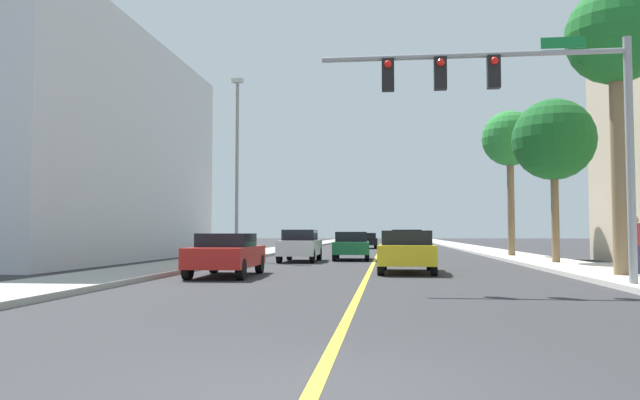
% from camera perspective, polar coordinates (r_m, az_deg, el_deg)
% --- Properties ---
extents(ground, '(192.00, 192.00, 0.00)m').
position_cam_1_polar(ground, '(47.22, 5.66, -4.75)').
color(ground, '#2D2D30').
extents(sidewalk_left, '(2.86, 168.00, 0.15)m').
position_cam_1_polar(sidewalk_left, '(47.94, -3.55, -4.65)').
color(sidewalk_left, '#9E9B93').
rests_on(sidewalk_left, ground).
extents(sidewalk_right, '(2.86, 168.00, 0.15)m').
position_cam_1_polar(sidewalk_right, '(47.73, 14.90, -4.56)').
color(sidewalk_right, beige).
rests_on(sidewalk_right, ground).
extents(lane_marking_center, '(0.16, 144.00, 0.01)m').
position_cam_1_polar(lane_marking_center, '(47.22, 5.65, -4.75)').
color(lane_marking_center, yellow).
rests_on(lane_marking_center, ground).
extents(traffic_signal_mast, '(7.75, 0.36, 6.16)m').
position_cam_1_polar(traffic_signal_mast, '(16.25, 18.60, 8.88)').
color(traffic_signal_mast, gray).
rests_on(traffic_signal_mast, sidewalk_right).
extents(street_lamp, '(0.56, 0.28, 8.87)m').
position_cam_1_polar(street_lamp, '(30.04, -7.84, 3.87)').
color(street_lamp, gray).
rests_on(street_lamp, sidewalk_left).
extents(palm_near, '(2.91, 2.91, 8.60)m').
position_cam_1_polar(palm_near, '(20.65, 26.14, 13.30)').
color(palm_near, brown).
rests_on(palm_near, sidewalk_right).
extents(palm_mid, '(3.43, 3.43, 6.87)m').
position_cam_1_polar(palm_mid, '(27.37, 21.20, 5.27)').
color(palm_mid, brown).
rests_on(palm_mid, sidewalk_right).
extents(palm_far, '(3.02, 3.02, 7.90)m').
position_cam_1_polar(palm_far, '(34.74, 17.50, 5.41)').
color(palm_far, brown).
rests_on(palm_far, sidewalk_right).
extents(car_black, '(1.96, 4.61, 1.35)m').
position_cam_1_polar(car_black, '(52.86, 4.43, -3.80)').
color(car_black, black).
rests_on(car_black, ground).
extents(car_white, '(1.80, 4.27, 1.52)m').
position_cam_1_polar(car_white, '(28.98, -1.88, -4.30)').
color(car_white, white).
rests_on(car_white, ground).
extents(car_yellow, '(1.99, 4.11, 1.46)m').
position_cam_1_polar(car_yellow, '(21.16, 8.20, -4.77)').
color(car_yellow, gold).
rests_on(car_yellow, ground).
extents(car_red, '(1.92, 4.18, 1.36)m').
position_cam_1_polar(car_red, '(19.47, -8.83, -5.03)').
color(car_red, red).
rests_on(car_red, ground).
extents(car_green, '(1.94, 4.20, 1.42)m').
position_cam_1_polar(car_green, '(30.75, 2.98, -4.29)').
color(car_green, '#196638').
rests_on(car_green, ground).
extents(car_blue, '(1.92, 4.06, 1.54)m').
position_cam_1_polar(car_blue, '(33.08, 8.23, -4.11)').
color(car_blue, '#1E389E').
rests_on(car_blue, ground).
extents(pedestrian, '(0.38, 0.38, 1.75)m').
position_cam_1_polar(pedestrian, '(20.53, 27.63, -3.76)').
color(pedestrian, '#3F3859').
rests_on(pedestrian, sidewalk_right).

